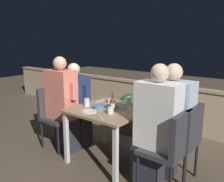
{
  "coord_description": "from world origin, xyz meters",
  "views": [
    {
      "loc": [
        1.84,
        -2.27,
        1.6
      ],
      "look_at": [
        0.0,
        0.06,
        0.95
      ],
      "focal_mm": 38.0,
      "sensor_mm": 36.0,
      "label": 1
    }
  ],
  "objects_px": {
    "chair_left_near": "(55,111)",
    "chair_right_near": "(171,144)",
    "chair_left_far": "(68,107)",
    "person_white_polo": "(155,128)",
    "chair_right_far": "(184,136)",
    "beer_bottle": "(113,104)",
    "person_navy_jumper": "(76,104)",
    "person_blue_shirt": "(169,122)",
    "person_coral_top": "(63,104)"
  },
  "relations": [
    {
      "from": "chair_left_far",
      "to": "beer_bottle",
      "type": "bearing_deg",
      "value": -9.63
    },
    {
      "from": "person_white_polo",
      "to": "person_blue_shirt",
      "type": "height_order",
      "value": "person_white_polo"
    },
    {
      "from": "chair_left_near",
      "to": "chair_right_near",
      "type": "distance_m",
      "value": 1.86
    },
    {
      "from": "person_coral_top",
      "to": "beer_bottle",
      "type": "distance_m",
      "value": 0.86
    },
    {
      "from": "person_navy_jumper",
      "to": "beer_bottle",
      "type": "relative_size",
      "value": 5.38
    },
    {
      "from": "person_white_polo",
      "to": "person_navy_jumper",
      "type": "bearing_deg",
      "value": 170.18
    },
    {
      "from": "person_coral_top",
      "to": "chair_right_near",
      "type": "bearing_deg",
      "value": 0.05
    },
    {
      "from": "person_navy_jumper",
      "to": "person_coral_top",
      "type": "bearing_deg",
      "value": -90.71
    },
    {
      "from": "chair_right_near",
      "to": "chair_left_near",
      "type": "bearing_deg",
      "value": -179.96
    },
    {
      "from": "chair_left_far",
      "to": "person_coral_top",
      "type": "bearing_deg",
      "value": -52.54
    },
    {
      "from": "chair_left_near",
      "to": "person_white_polo",
      "type": "xyz_separation_m",
      "value": [
        1.67,
        0.0,
        0.14
      ]
    },
    {
      "from": "chair_left_far",
      "to": "person_navy_jumper",
      "type": "bearing_deg",
      "value": 0.0
    },
    {
      "from": "beer_bottle",
      "to": "chair_right_far",
      "type": "bearing_deg",
      "value": 14.09
    },
    {
      "from": "person_navy_jumper",
      "to": "person_blue_shirt",
      "type": "bearing_deg",
      "value": 1.37
    },
    {
      "from": "beer_bottle",
      "to": "person_navy_jumper",
      "type": "bearing_deg",
      "value": 168.15
    },
    {
      "from": "chair_left_far",
      "to": "person_navy_jumper",
      "type": "height_order",
      "value": "person_navy_jumper"
    },
    {
      "from": "chair_left_near",
      "to": "chair_right_far",
      "type": "distance_m",
      "value": 1.91
    },
    {
      "from": "chair_right_far",
      "to": "chair_left_far",
      "type": "bearing_deg",
      "value": -178.91
    },
    {
      "from": "chair_left_near",
      "to": "chair_left_far",
      "type": "height_order",
      "value": "same"
    },
    {
      "from": "person_navy_jumper",
      "to": "chair_right_near",
      "type": "distance_m",
      "value": 1.68
    },
    {
      "from": "person_blue_shirt",
      "to": "beer_bottle",
      "type": "xyz_separation_m",
      "value": [
        -0.65,
        -0.21,
        0.14
      ]
    },
    {
      "from": "person_navy_jumper",
      "to": "chair_right_near",
      "type": "bearing_deg",
      "value": -8.68
    },
    {
      "from": "chair_right_near",
      "to": "person_white_polo",
      "type": "relative_size",
      "value": 0.66
    },
    {
      "from": "chair_right_near",
      "to": "chair_right_far",
      "type": "bearing_deg",
      "value": 85.64
    },
    {
      "from": "person_navy_jumper",
      "to": "chair_right_near",
      "type": "height_order",
      "value": "person_navy_jumper"
    },
    {
      "from": "person_coral_top",
      "to": "chair_left_far",
      "type": "height_order",
      "value": "person_coral_top"
    },
    {
      "from": "chair_left_far",
      "to": "person_blue_shirt",
      "type": "height_order",
      "value": "person_blue_shirt"
    },
    {
      "from": "person_white_polo",
      "to": "chair_right_far",
      "type": "xyz_separation_m",
      "value": [
        0.22,
        0.29,
        -0.14
      ]
    },
    {
      "from": "chair_right_near",
      "to": "person_blue_shirt",
      "type": "height_order",
      "value": "person_blue_shirt"
    },
    {
      "from": "chair_left_far",
      "to": "person_white_polo",
      "type": "relative_size",
      "value": 0.66
    },
    {
      "from": "chair_left_near",
      "to": "person_blue_shirt",
      "type": "bearing_deg",
      "value": 9.79
    },
    {
      "from": "person_coral_top",
      "to": "person_white_polo",
      "type": "height_order",
      "value": "person_coral_top"
    },
    {
      "from": "chair_right_far",
      "to": "beer_bottle",
      "type": "bearing_deg",
      "value": -165.91
    },
    {
      "from": "chair_left_near",
      "to": "person_coral_top",
      "type": "bearing_deg",
      "value": -0.0
    },
    {
      "from": "person_coral_top",
      "to": "chair_left_far",
      "type": "xyz_separation_m",
      "value": [
        -0.2,
        0.26,
        -0.14
      ]
    },
    {
      "from": "person_white_polo",
      "to": "chair_right_far",
      "type": "bearing_deg",
      "value": 53.1
    },
    {
      "from": "person_blue_shirt",
      "to": "beer_bottle",
      "type": "height_order",
      "value": "person_blue_shirt"
    },
    {
      "from": "chair_left_near",
      "to": "chair_right_near",
      "type": "height_order",
      "value": "same"
    },
    {
      "from": "person_navy_jumper",
      "to": "chair_right_far",
      "type": "distance_m",
      "value": 1.69
    },
    {
      "from": "chair_right_near",
      "to": "person_coral_top",
      "type": "bearing_deg",
      "value": -179.95
    },
    {
      "from": "person_coral_top",
      "to": "chair_right_near",
      "type": "height_order",
      "value": "person_coral_top"
    },
    {
      "from": "chair_left_far",
      "to": "beer_bottle",
      "type": "height_order",
      "value": "beer_bottle"
    },
    {
      "from": "person_coral_top",
      "to": "beer_bottle",
      "type": "height_order",
      "value": "person_coral_top"
    },
    {
      "from": "chair_left_near",
      "to": "beer_bottle",
      "type": "xyz_separation_m",
      "value": [
        1.04,
        0.08,
        0.27
      ]
    },
    {
      "from": "person_white_polo",
      "to": "person_coral_top",
      "type": "bearing_deg",
      "value": -179.94
    },
    {
      "from": "chair_left_far",
      "to": "beer_bottle",
      "type": "relative_size",
      "value": 3.85
    },
    {
      "from": "chair_left_near",
      "to": "chair_right_far",
      "type": "xyz_separation_m",
      "value": [
        1.88,
        0.29,
        0.0
      ]
    },
    {
      "from": "chair_left_far",
      "to": "chair_right_far",
      "type": "relative_size",
      "value": 1.0
    },
    {
      "from": "person_coral_top",
      "to": "person_blue_shirt",
      "type": "height_order",
      "value": "person_coral_top"
    },
    {
      "from": "chair_right_far",
      "to": "person_blue_shirt",
      "type": "distance_m",
      "value": 0.23
    }
  ]
}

